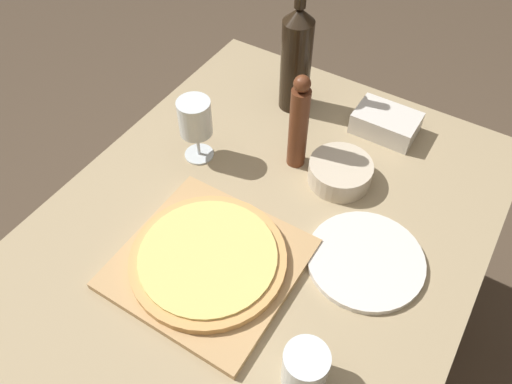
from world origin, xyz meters
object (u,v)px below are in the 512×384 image
Objects in this scene: small_bowl at (340,172)px; wine_glass at (195,119)px; pizza at (208,258)px; pepper_mill at (299,124)px; wine_bottle at (296,58)px.

wine_glass is at bearing -162.19° from small_bowl.
pizza is 1.26× the size of pepper_mill.
pepper_mill is 0.24m from wine_glass.
pepper_mill is at bearing 88.79° from pizza.
small_bowl is (0.12, 0.00, -0.10)m from pepper_mill.
wine_bottle is 2.11× the size of wine_glass.
small_bowl is at bearing -39.36° from wine_bottle.
pizza is at bearing -79.26° from wine_bottle.
pepper_mill is (0.11, -0.19, -0.03)m from wine_bottle.
pepper_mill reaches higher than small_bowl.
pepper_mill is (0.01, 0.36, 0.09)m from pizza.
wine_bottle reaches higher than pepper_mill.
pizza is at bearing -50.54° from wine_glass.
pizza is 0.34m from wine_glass.
wine_bottle reaches higher than small_bowl.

